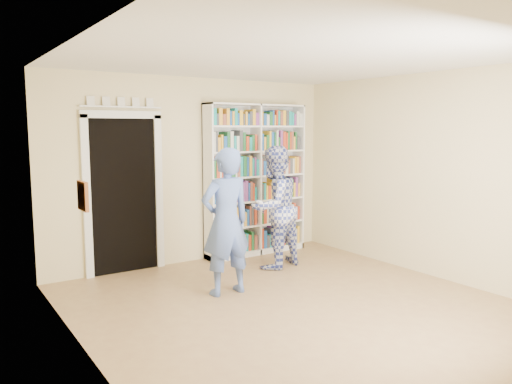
# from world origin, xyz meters

# --- Properties ---
(floor) EXTENTS (5.00, 5.00, 0.00)m
(floor) POSITION_xyz_m (0.00, 0.00, 0.00)
(floor) COLOR #946B47
(floor) RESTS_ON ground
(ceiling) EXTENTS (5.00, 5.00, 0.00)m
(ceiling) POSITION_xyz_m (0.00, 0.00, 2.70)
(ceiling) COLOR white
(ceiling) RESTS_ON wall_back
(wall_back) EXTENTS (4.50, 0.00, 4.50)m
(wall_back) POSITION_xyz_m (0.00, 2.50, 1.35)
(wall_back) COLOR beige
(wall_back) RESTS_ON floor
(wall_left) EXTENTS (0.00, 5.00, 5.00)m
(wall_left) POSITION_xyz_m (-2.25, 0.00, 1.35)
(wall_left) COLOR beige
(wall_left) RESTS_ON floor
(wall_right) EXTENTS (0.00, 5.00, 5.00)m
(wall_right) POSITION_xyz_m (2.25, 0.00, 1.35)
(wall_right) COLOR beige
(wall_right) RESTS_ON floor
(bookshelf) EXTENTS (1.70, 0.32, 2.34)m
(bookshelf) POSITION_xyz_m (0.96, 2.34, 1.18)
(bookshelf) COLOR white
(bookshelf) RESTS_ON floor
(doorway) EXTENTS (1.10, 0.08, 2.43)m
(doorway) POSITION_xyz_m (-1.10, 2.48, 1.18)
(doorway) COLOR black
(doorway) RESTS_ON floor
(wall_art) EXTENTS (0.03, 0.25, 0.25)m
(wall_art) POSITION_xyz_m (-2.23, 0.20, 1.40)
(wall_art) COLOR brown
(wall_art) RESTS_ON wall_left
(man_blue) EXTENTS (0.64, 0.42, 1.75)m
(man_blue) POSITION_xyz_m (-0.41, 0.91, 0.87)
(man_blue) COLOR #5471BB
(man_blue) RESTS_ON floor
(man_plaid) EXTENTS (0.97, 0.84, 1.73)m
(man_plaid) POSITION_xyz_m (0.73, 1.53, 0.86)
(man_plaid) COLOR #33419D
(man_plaid) RESTS_ON floor
(paper_sheet) EXTENTS (0.20, 0.13, 0.32)m
(paper_sheet) POSITION_xyz_m (0.85, 1.36, 1.08)
(paper_sheet) COLOR white
(paper_sheet) RESTS_ON man_plaid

